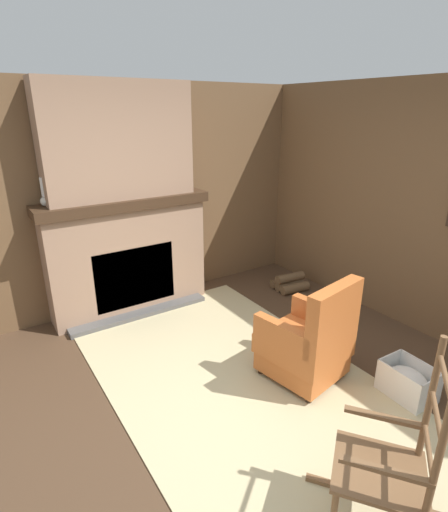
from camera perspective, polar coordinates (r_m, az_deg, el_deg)
name	(u,v)px	position (r m, az deg, el deg)	size (l,w,h in m)	color
ground_plane	(238,418)	(3.39, 2.05, -22.13)	(14.00, 14.00, 0.00)	#4C3523
wood_panel_wall_left	(117,200)	(4.81, -15.02, 7.74)	(0.06, 5.43, 2.60)	brown
wood_panel_wall_back	(443,214)	(4.51, 28.77, 5.25)	(5.43, 0.09, 2.60)	brown
fireplace_hearth	(129,256)	(4.77, -13.45, -0.02)	(0.58, 1.92, 1.36)	#9E7A60
chimney_breast	(118,141)	(4.51, -14.88, 15.61)	(0.33, 1.60, 1.21)	#9E7A60
area_rug	(238,380)	(3.74, 1.99, -17.33)	(3.52, 2.10, 0.01)	#C6B789
armchair	(308,344)	(3.65, 11.89, -12.15)	(0.76, 0.73, 0.98)	#C6662D
rocking_chair	(387,476)	(2.63, 22.29, -27.10)	(0.89, 0.81, 1.22)	brown
firewood_stack	(290,283)	(5.45, 9.38, -3.83)	(0.41, 0.44, 0.22)	brown
laundry_basket	(408,381)	(3.82, 24.80, -15.92)	(0.43, 0.33, 0.29)	white
oil_lamp_vase	(45,196)	(4.42, -24.21, 7.81)	(0.11, 0.11, 0.29)	silver
storage_case	(161,188)	(4.79, -8.99, 9.62)	(0.17, 0.20, 0.11)	brown
decorative_plate_on_mantel	(116,188)	(4.61, -15.15, 9.40)	(0.06, 0.22, 0.22)	red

